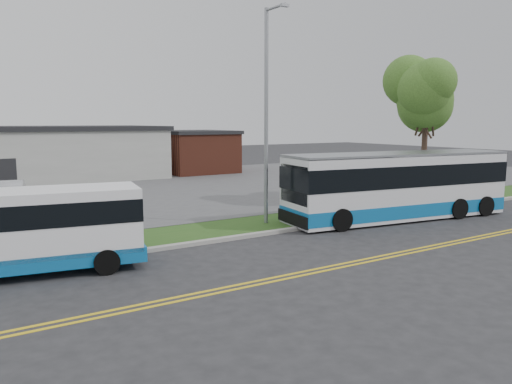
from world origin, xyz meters
TOP-DOWN VIEW (x-y plane):
  - ground at (0.00, 0.00)m, footprint 140.00×140.00m
  - lane_line_north at (0.00, -3.85)m, footprint 70.00×0.12m
  - lane_line_south at (0.00, -4.15)m, footprint 70.00×0.12m
  - curb at (0.00, 1.10)m, footprint 80.00×0.30m
  - verge at (0.00, 2.90)m, footprint 80.00×3.30m
  - parking_lot at (0.00, 17.00)m, footprint 80.00×25.00m
  - brick_wing at (10.50, 26.00)m, footprint 6.30×7.30m
  - tree_east at (14.00, 3.00)m, footprint 5.20×5.20m
  - streetlight_near at (3.00, 2.73)m, footprint 0.35×1.53m
  - shuttle_bus at (-6.76, 0.49)m, footprint 7.11×3.29m
  - transit_bus at (9.22, 0.60)m, footprint 11.90×4.24m
  - parked_car_a at (-6.74, 12.12)m, footprint 2.51×5.04m

SIDE VIEW (x-z plane):
  - ground at x=0.00m, z-range 0.00..0.00m
  - lane_line_north at x=0.00m, z-range 0.00..0.01m
  - lane_line_south at x=0.00m, z-range 0.00..0.01m
  - verge at x=0.00m, z-range 0.00..0.10m
  - parking_lot at x=0.00m, z-range 0.00..0.10m
  - curb at x=0.00m, z-range 0.00..0.15m
  - parked_car_a at x=-6.74m, z-range 0.10..1.69m
  - shuttle_bus at x=-6.76m, z-range 0.09..2.72m
  - transit_bus at x=9.22m, z-range 0.02..3.25m
  - brick_wing at x=10.50m, z-range 0.01..3.91m
  - streetlight_near at x=3.00m, z-range 0.48..9.98m
  - tree_east at x=14.00m, z-range 2.04..10.37m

